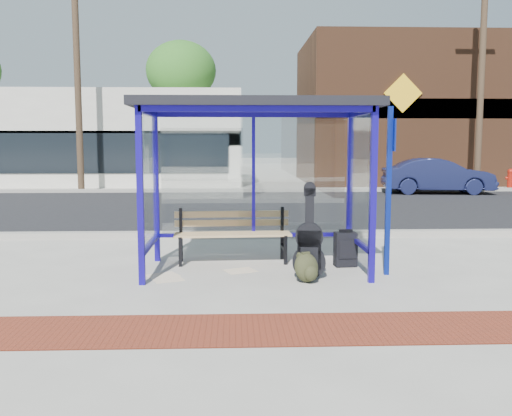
{
  "coord_description": "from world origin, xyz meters",
  "views": [
    {
      "loc": [
        -0.3,
        -8.04,
        1.84
      ],
      "look_at": [
        0.02,
        0.2,
        0.89
      ],
      "focal_mm": 40.0,
      "sensor_mm": 36.0,
      "label": 1
    }
  ],
  "objects_px": {
    "suitcase": "(345,249)",
    "parked_car": "(438,176)",
    "bench": "(232,232)",
    "guitar_bag": "(309,246)",
    "fire_hydrant": "(510,178)",
    "backpack": "(307,268)"
  },
  "relations": [
    {
      "from": "backpack",
      "to": "guitar_bag",
      "type": "bearing_deg",
      "value": 52.99
    },
    {
      "from": "suitcase",
      "to": "parked_car",
      "type": "distance_m",
      "value": 13.22
    },
    {
      "from": "bench",
      "to": "guitar_bag",
      "type": "height_order",
      "value": "guitar_bag"
    },
    {
      "from": "parked_car",
      "to": "fire_hydrant",
      "type": "xyz_separation_m",
      "value": [
        3.55,
        1.79,
        -0.2
      ]
    },
    {
      "from": "suitcase",
      "to": "backpack",
      "type": "height_order",
      "value": "suitcase"
    },
    {
      "from": "parked_car",
      "to": "guitar_bag",
      "type": "bearing_deg",
      "value": 158.9
    },
    {
      "from": "backpack",
      "to": "parked_car",
      "type": "height_order",
      "value": "parked_car"
    },
    {
      "from": "bench",
      "to": "guitar_bag",
      "type": "bearing_deg",
      "value": -49.42
    },
    {
      "from": "bench",
      "to": "parked_car",
      "type": "relative_size",
      "value": 0.47
    },
    {
      "from": "bench",
      "to": "guitar_bag",
      "type": "relative_size",
      "value": 1.46
    },
    {
      "from": "guitar_bag",
      "to": "fire_hydrant",
      "type": "distance_m",
      "value": 17.49
    },
    {
      "from": "bench",
      "to": "parked_car",
      "type": "bearing_deg",
      "value": 54.44
    },
    {
      "from": "guitar_bag",
      "to": "parked_car",
      "type": "xyz_separation_m",
      "value": [
        6.32,
        12.65,
        0.18
      ]
    },
    {
      "from": "bench",
      "to": "suitcase",
      "type": "relative_size",
      "value": 3.21
    },
    {
      "from": "suitcase",
      "to": "fire_hydrant",
      "type": "distance_m",
      "value": 16.54
    },
    {
      "from": "bench",
      "to": "backpack",
      "type": "bearing_deg",
      "value": -56.36
    },
    {
      "from": "guitar_bag",
      "to": "fire_hydrant",
      "type": "xyz_separation_m",
      "value": [
        9.87,
        14.44,
        -0.01
      ]
    },
    {
      "from": "suitcase",
      "to": "fire_hydrant",
      "type": "bearing_deg",
      "value": 50.83
    },
    {
      "from": "suitcase",
      "to": "parked_car",
      "type": "height_order",
      "value": "parked_car"
    },
    {
      "from": "guitar_bag",
      "to": "bench",
      "type": "bearing_deg",
      "value": 139.49
    },
    {
      "from": "bench",
      "to": "suitcase",
      "type": "distance_m",
      "value": 1.74
    },
    {
      "from": "bench",
      "to": "parked_car",
      "type": "xyz_separation_m",
      "value": [
        7.36,
        11.55,
        0.16
      ]
    }
  ]
}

